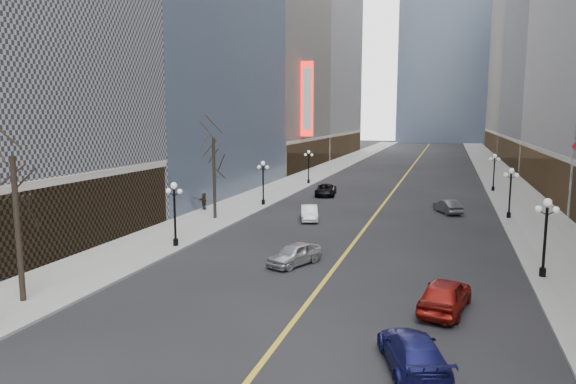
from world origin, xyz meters
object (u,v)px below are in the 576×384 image
Objects in this scene: streetlamp_east_1 at (546,229)px; car_sb_mid at (445,295)px; car_nb_near at (294,254)px; streetlamp_west_1 at (175,207)px; streetlamp_east_3 at (494,168)px; car_sb_far at (448,206)px; streetlamp_east_2 at (510,188)px; car_nb_mid at (309,213)px; car_sb_near at (413,352)px; streetlamp_west_2 at (263,178)px; streetlamp_west_3 at (309,163)px; car_nb_far at (326,190)px.

streetlamp_east_1 is 0.95× the size of car_sb_mid.
car_nb_near is 10.49m from car_sb_mid.
car_sb_mid is at bearing -20.29° from streetlamp_west_1.
streetlamp_east_1 is 36.00m from streetlamp_east_3.
streetlamp_east_3 is at bearing -132.55° from car_sb_far.
streetlamp_east_2 reaches higher than car_sb_mid.
car_nb_mid is at bearing -46.92° from car_sb_mid.
car_nb_mid is 27.63m from car_sb_near.
streetlamp_west_2 is (-23.60, 0.00, 0.00)m from streetlamp_east_2.
streetlamp_east_2 is at bearing 139.47° from car_sb_far.
streetlamp_east_3 is 1.00× the size of streetlamp_west_3.
streetlamp_east_3 is 0.93× the size of car_nb_far.
streetlamp_east_1 is 29.68m from streetlamp_west_2.
car_nb_far is (4.58, -9.23, -2.22)m from streetlamp_west_3.
streetlamp_west_2 and streetlamp_west_3 have the same top height.
car_nb_near is at bearing -88.62° from car_nb_far.
streetlamp_west_1 is 0.95× the size of car_sb_near.
streetlamp_west_3 is at bearing 88.47° from car_nb_mid.
streetlamp_east_2 and streetlamp_west_1 have the same top height.
streetlamp_west_1 is 1.00× the size of streetlamp_west_3.
streetlamp_east_1 is 1.00× the size of streetlamp_west_2.
streetlamp_east_1 is 1.11× the size of car_nb_mid.
streetlamp_east_1 is 1.00× the size of streetlamp_east_3.
streetlamp_east_1 reaches higher than car_sb_far.
car_nb_mid is at bearing -161.46° from streetlamp_east_2.
streetlamp_east_2 reaches higher than car_nb_mid.
streetlamp_east_2 is 1.00× the size of streetlamp_west_2.
streetlamp_east_2 is at bearing -90.80° from car_sb_mid.
car_nb_near is 28.67m from car_nb_far.
car_sb_near is at bearing -31.29° from car_nb_near.
streetlamp_west_3 is 1.12× the size of car_nb_near.
car_sb_near is 1.20× the size of car_sb_far.
car_nb_far is (-19.02, -9.23, -2.22)m from streetlamp_east_3.
streetlamp_east_1 is 1.00× the size of streetlamp_east_2.
streetlamp_east_1 is 14.80m from car_sb_near.
car_sb_near is at bearing -70.67° from streetlamp_west_3.
streetlamp_east_3 is 29.68m from streetlamp_west_2.
car_nb_mid is (-17.10, 12.26, -2.23)m from streetlamp_east_1.
car_sb_mid is at bearing -75.70° from car_nb_far.
car_sb_mid is (18.31, -42.77, -2.09)m from streetlamp_west_3.
car_nb_near is 22.89m from car_sb_far.
streetlamp_west_3 reaches higher than car_sb_near.
streetlamp_east_2 reaches higher than car_nb_near.
streetlamp_east_2 is 1.00× the size of streetlamp_east_3.
streetlamp_east_1 and streetlamp_west_2 have the same top height.
car_sb_mid reaches higher than car_sb_far.
streetlamp_west_2 is 0.93× the size of car_nb_far.
streetlamp_west_2 is at bearing 90.00° from streetlamp_west_1.
streetlamp_west_2 reaches higher than car_nb_far.
car_sb_far is (11.81, 7.23, -0.01)m from car_nb_mid.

